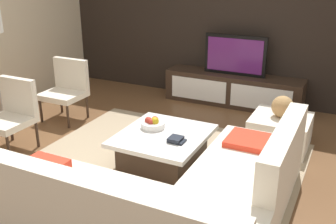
{
  "coord_description": "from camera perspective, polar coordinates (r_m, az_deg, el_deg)",
  "views": [
    {
      "loc": [
        1.73,
        -3.5,
        2.2
      ],
      "look_at": [
        -0.2,
        0.44,
        0.51
      ],
      "focal_mm": 42.21,
      "sensor_mm": 36.0,
      "label": 1
    }
  ],
  "objects": [
    {
      "name": "ottoman",
      "position": [
        5.11,
        15.84,
        -2.76
      ],
      "size": [
        0.7,
        0.7,
        0.4
      ],
      "primitive_type": "cube",
      "color": "beige",
      "rests_on": "ground"
    },
    {
      "name": "ground_plane",
      "position": [
        4.48,
        -0.13,
        -8.3
      ],
      "size": [
        14.0,
        14.0,
        0.0
      ],
      "primitive_type": "plane",
      "color": "brown"
    },
    {
      "name": "area_rug",
      "position": [
        4.51,
        -1.28,
        -7.97
      ],
      "size": [
        3.02,
        2.74,
        0.01
      ],
      "primitive_type": "cube",
      "color": "tan",
      "rests_on": "ground"
    },
    {
      "name": "decorative_ball",
      "position": [
        4.99,
        16.22,
        0.75
      ],
      "size": [
        0.27,
        0.27,
        0.27
      ],
      "primitive_type": "sphere",
      "color": "#AD8451",
      "rests_on": "ottoman"
    },
    {
      "name": "accent_chair_near",
      "position": [
        5.14,
        -21.55,
        0.13
      ],
      "size": [
        0.53,
        0.54,
        0.87
      ],
      "rotation": [
        0.0,
        0.0,
        0.19
      ],
      "color": "#332319",
      "rests_on": "ground"
    },
    {
      "name": "sectional_couch",
      "position": [
        3.47,
        0.86,
        -12.47
      ],
      "size": [
        2.29,
        2.32,
        0.8
      ],
      "color": "beige",
      "rests_on": "ground"
    },
    {
      "name": "media_console",
      "position": [
        6.44,
        9.35,
        3.22
      ],
      "size": [
        2.19,
        0.49,
        0.5
      ],
      "color": "#332319",
      "rests_on": "ground"
    },
    {
      "name": "feature_wall_back",
      "position": [
        6.48,
        10.79,
        13.68
      ],
      "size": [
        6.4,
        0.12,
        2.8
      ],
      "primitive_type": "cube",
      "color": "black",
      "rests_on": "ground"
    },
    {
      "name": "television",
      "position": [
        6.3,
        9.66,
        8.09
      ],
      "size": [
        0.98,
        0.06,
        0.62
      ],
      "color": "black",
      "rests_on": "media_console"
    },
    {
      "name": "book_stack",
      "position": [
        4.22,
        1.19,
        -4.01
      ],
      "size": [
        0.18,
        0.15,
        0.05
      ],
      "color": "#1E232D",
      "rests_on": "coffee_table"
    },
    {
      "name": "fruit_bowl",
      "position": [
        4.56,
        -2.2,
        -1.68
      ],
      "size": [
        0.28,
        0.28,
        0.14
      ],
      "color": "silver",
      "rests_on": "coffee_table"
    },
    {
      "name": "coffee_table",
      "position": [
        4.5,
        -0.71,
        -5.22
      ],
      "size": [
        0.94,
        1.04,
        0.38
      ],
      "color": "#332319",
      "rests_on": "ground"
    },
    {
      "name": "accent_chair_far",
      "position": [
        5.92,
        -14.42,
        3.66
      ],
      "size": [
        0.57,
        0.52,
        0.87
      ],
      "rotation": [
        0.0,
        0.0,
        0.07
      ],
      "color": "#332319",
      "rests_on": "ground"
    }
  ]
}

